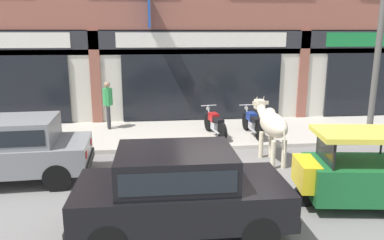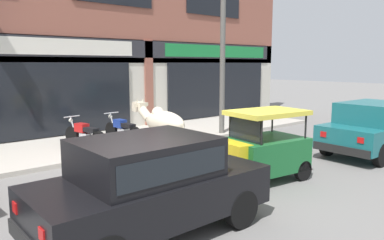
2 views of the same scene
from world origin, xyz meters
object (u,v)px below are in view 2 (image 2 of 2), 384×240
auto_rickshaw (262,150)px  motorcycle_0 (85,135)px  car_0 (375,126)px  utility_pole (223,58)px  cow (162,123)px  motorcycle_1 (123,130)px  car_2 (150,181)px

auto_rickshaw → motorcycle_0: 5.23m
motorcycle_0 → auto_rickshaw: bearing=-70.1°
car_0 → motorcycle_0: 8.11m
car_0 → motorcycle_0: size_ratio=2.04×
utility_pole → motorcycle_0: bearing=169.6°
motorcycle_0 → utility_pole: utility_pole is taller
cow → utility_pole: (3.56, 1.37, 1.69)m
motorcycle_1 → utility_pole: bearing=-13.3°
car_0 → motorcycle_0: bearing=137.5°
car_2 → motorcycle_1: bearing=63.3°
car_0 → car_2: (-7.52, -0.03, 0.00)m
car_2 → auto_rickshaw: (3.32, 0.59, -0.15)m
motorcycle_0 → utility_pole: size_ratio=0.35×
car_2 → motorcycle_1: car_2 is taller
motorcycle_1 → utility_pole: utility_pole is taller
cow → car_0: bearing=-33.8°
car_0 → utility_pole: 5.16m
motorcycle_1 → utility_pole: 4.17m
auto_rickshaw → motorcycle_0: size_ratio=1.15×
auto_rickshaw → motorcycle_1: bearing=96.7°
car_0 → car_2: size_ratio=1.01×
cow → motorcycle_1: bearing=87.4°
car_0 → auto_rickshaw: auto_rickshaw is taller
car_0 → auto_rickshaw: (-4.20, 0.56, -0.15)m
car_0 → utility_pole: utility_pole is taller
utility_pole → car_0: bearing=-74.1°
cow → car_2: size_ratio=0.59×
car_0 → utility_pole: size_ratio=0.71×
car_2 → auto_rickshaw: size_ratio=1.76×
cow → car_0: cow is taller
motorcycle_1 → cow: bearing=-92.6°
car_2 → motorcycle_0: bearing=74.3°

